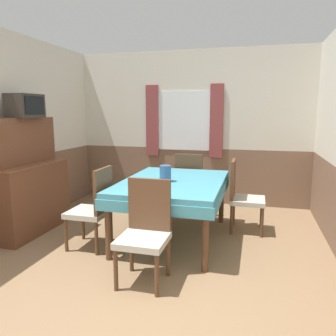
# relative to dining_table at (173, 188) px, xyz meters

# --- Properties ---
(ground_plane) EXTENTS (16.00, 16.00, 0.00)m
(ground_plane) POSITION_rel_dining_table_xyz_m (-0.13, -1.92, -0.65)
(ground_plane) COLOR #846647
(wall_back) EXTENTS (4.38, 0.09, 2.60)m
(wall_back) POSITION_rel_dining_table_xyz_m (-0.14, 1.77, 0.66)
(wall_back) COLOR silver
(wall_back) RESTS_ON ground_plane
(wall_left) EXTENTS (0.05, 4.07, 2.60)m
(wall_left) POSITION_rel_dining_table_xyz_m (-2.15, -0.08, 0.65)
(wall_left) COLOR silver
(wall_left) RESTS_ON ground_plane
(dining_table) EXTENTS (1.23, 1.72, 0.75)m
(dining_table) POSITION_rel_dining_table_xyz_m (0.00, 0.00, 0.00)
(dining_table) COLOR teal
(dining_table) RESTS_ON ground_plane
(chair_head_near) EXTENTS (0.44, 0.44, 0.95)m
(chair_head_near) POSITION_rel_dining_table_xyz_m (0.00, -1.06, -0.15)
(chair_head_near) COLOR brown
(chair_head_near) RESTS_ON ground_plane
(chair_right_far) EXTENTS (0.44, 0.44, 0.95)m
(chair_right_far) POSITION_rel_dining_table_xyz_m (0.81, 0.51, -0.15)
(chair_right_far) COLOR brown
(chair_right_far) RESTS_ON ground_plane
(chair_left_near) EXTENTS (0.44, 0.44, 0.95)m
(chair_left_near) POSITION_rel_dining_table_xyz_m (-0.81, -0.51, -0.15)
(chair_left_near) COLOR brown
(chair_left_near) RESTS_ON ground_plane
(chair_head_window) EXTENTS (0.44, 0.44, 0.95)m
(chair_head_window) POSITION_rel_dining_table_xyz_m (0.00, 1.06, -0.15)
(chair_head_window) COLOR brown
(chair_head_window) RESTS_ON ground_plane
(sideboard) EXTENTS (0.46, 1.18, 1.50)m
(sideboard) POSITION_rel_dining_table_xyz_m (-1.90, -0.26, -0.00)
(sideboard) COLOR brown
(sideboard) RESTS_ON ground_plane
(tv) EXTENTS (0.29, 0.44, 0.29)m
(tv) POSITION_rel_dining_table_xyz_m (-1.85, -0.25, 1.00)
(tv) COLOR #2D2823
(tv) RESTS_ON sideboard
(vase) EXTENTS (0.14, 0.14, 0.20)m
(vase) POSITION_rel_dining_table_xyz_m (-0.07, -0.09, 0.20)
(vase) COLOR #335684
(vase) RESTS_ON dining_table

